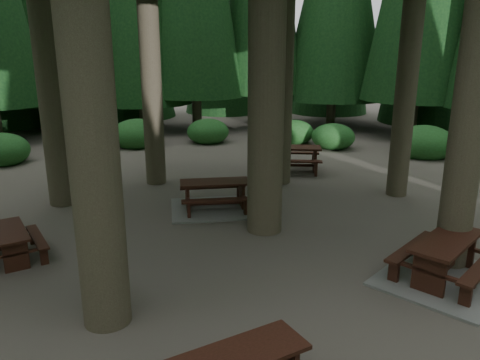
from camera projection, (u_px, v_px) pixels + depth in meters
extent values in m
plane|color=#4A453C|center=(234.00, 236.00, 11.10)|extent=(80.00, 80.00, 0.00)
cube|color=gray|center=(442.00, 278.00, 9.01)|extent=(3.19, 3.07, 0.05)
cube|color=black|center=(447.00, 241.00, 8.79)|extent=(2.03, 1.70, 0.06)
cube|color=black|center=(412.00, 247.00, 9.30)|extent=(1.76, 1.30, 0.05)
cube|color=black|center=(429.00, 275.00, 8.36)|extent=(0.40, 0.54, 0.77)
cube|color=black|center=(429.00, 272.00, 8.34)|extent=(0.94, 1.34, 0.06)
cube|color=black|center=(459.00, 249.00, 9.45)|extent=(0.40, 0.54, 0.77)
cube|color=black|center=(459.00, 246.00, 9.44)|extent=(0.94, 1.34, 0.06)
cube|color=black|center=(444.00, 270.00, 8.96)|extent=(1.39, 0.97, 0.09)
cube|color=black|center=(9.00, 231.00, 9.70)|extent=(1.07, 1.65, 0.05)
cube|color=black|center=(37.00, 237.00, 10.04)|extent=(0.71, 1.52, 0.04)
cube|color=black|center=(16.00, 256.00, 9.29)|extent=(0.47, 0.22, 0.62)
cube|color=black|center=(16.00, 254.00, 9.28)|extent=(1.19, 0.48, 0.05)
cube|color=black|center=(7.00, 236.00, 10.29)|extent=(0.47, 0.22, 0.62)
cube|color=black|center=(7.00, 234.00, 10.27)|extent=(1.19, 0.48, 0.05)
cube|color=black|center=(13.00, 252.00, 9.83)|extent=(0.49, 1.23, 0.07)
cube|color=gray|center=(215.00, 208.00, 12.89)|extent=(2.54, 2.16, 0.05)
cube|color=black|center=(215.00, 182.00, 12.68)|extent=(1.92, 0.88, 0.06)
cube|color=black|center=(213.00, 187.00, 13.36)|extent=(1.88, 0.41, 0.05)
cube|color=black|center=(217.00, 200.00, 12.18)|extent=(1.88, 0.41, 0.05)
cube|color=black|center=(188.00, 198.00, 12.68)|extent=(0.13, 0.58, 0.75)
cube|color=black|center=(188.00, 196.00, 12.67)|extent=(0.21, 1.50, 0.06)
cube|color=black|center=(242.00, 195.00, 12.90)|extent=(0.13, 0.58, 0.75)
cube|color=black|center=(242.00, 193.00, 12.88)|extent=(0.21, 1.50, 0.06)
cube|color=black|center=(215.00, 203.00, 12.84)|extent=(1.56, 0.21, 0.08)
cube|color=black|center=(292.00, 148.00, 16.71)|extent=(2.17, 1.38, 0.07)
cube|color=black|center=(292.00, 153.00, 17.44)|extent=(2.01, 0.90, 0.06)
cube|color=black|center=(293.00, 161.00, 16.15)|extent=(2.01, 0.90, 0.06)
cube|color=black|center=(270.00, 159.00, 16.89)|extent=(0.28, 0.62, 0.81)
cube|color=black|center=(270.00, 157.00, 16.87)|extent=(0.59, 1.58, 0.07)
cube|color=black|center=(315.00, 160.00, 16.76)|extent=(0.28, 0.62, 0.81)
cube|color=black|center=(315.00, 158.00, 16.75)|extent=(0.59, 1.58, 0.07)
cube|color=black|center=(292.00, 165.00, 16.88)|extent=(1.63, 0.61, 0.09)
cube|color=black|center=(239.00, 355.00, 5.69)|extent=(1.84, 1.14, 0.06)
cube|color=black|center=(218.00, 349.00, 6.25)|extent=(1.72, 0.72, 0.05)
cube|color=black|center=(285.00, 358.00, 6.11)|extent=(0.47, 1.35, 0.06)
ellipsoid|color=#235A1F|center=(424.00, 146.00, 19.14)|extent=(2.42, 2.42, 1.49)
ellipsoid|color=#235A1F|center=(333.00, 139.00, 20.56)|extent=(1.90, 1.90, 1.17)
ellipsoid|color=#235A1F|center=(294.00, 134.00, 21.65)|extent=(1.84, 1.84, 1.13)
ellipsoid|color=#235A1F|center=(208.00, 134.00, 21.80)|extent=(1.95, 1.95, 1.20)
ellipsoid|color=#235A1F|center=(137.00, 137.00, 21.04)|extent=(2.31, 2.31, 1.42)
ellipsoid|color=#235A1F|center=(86.00, 142.00, 19.95)|extent=(1.93, 1.93, 1.19)
ellipsoid|color=#235A1F|center=(1.00, 153.00, 17.87)|extent=(2.15, 2.15, 1.32)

